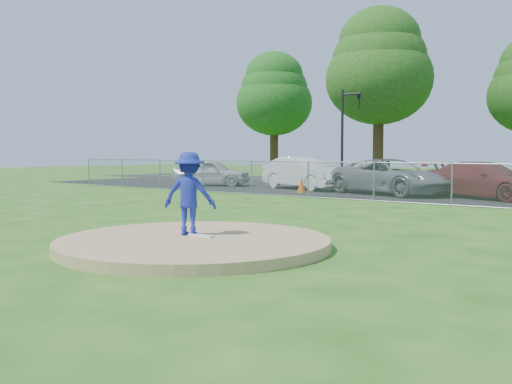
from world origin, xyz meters
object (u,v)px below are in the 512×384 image
(parked_car_darkred, at_px, (485,180))
(parked_car_white, at_px, (304,173))
(pitcher, at_px, (189,194))
(parked_car_silver, at_px, (212,172))
(tree_left, at_px, (379,66))
(traffic_cone, at_px, (301,184))
(tree_far_left, at_px, (274,94))
(traffic_signal_left, at_px, (346,127))
(parked_car_gray, at_px, (391,177))

(parked_car_darkred, bearing_deg, parked_car_white, 107.70)
(pitcher, bearing_deg, parked_car_silver, -73.92)
(pitcher, bearing_deg, tree_left, -95.82)
(pitcher, xyz_separation_m, parked_car_white, (-7.60, 16.05, -0.22))
(traffic_cone, bearing_deg, tree_left, 104.06)
(parked_car_white, xyz_separation_m, parked_car_darkred, (8.99, -0.39, -0.07))
(parked_car_silver, bearing_deg, parked_car_darkred, -113.94)
(traffic_cone, height_order, parked_car_silver, parked_car_silver)
(tree_far_left, relative_size, traffic_cone, 14.38)
(pitcher, relative_size, parked_car_silver, 0.39)
(traffic_signal_left, xyz_separation_m, traffic_cone, (1.96, -7.74, -2.98))
(parked_car_silver, xyz_separation_m, parked_car_darkred, (14.89, 0.11, 0.01))
(traffic_signal_left, height_order, parked_car_gray, traffic_signal_left)
(pitcher, distance_m, parked_car_white, 17.76)
(traffic_signal_left, distance_m, pitcher, 23.44)
(tree_far_left, xyz_separation_m, tree_left, (11.00, -2.00, 1.18))
(tree_left, distance_m, parked_car_white, 16.75)
(traffic_cone, height_order, parked_car_darkred, parked_car_darkred)
(parked_car_gray, bearing_deg, pitcher, -153.00)
(tree_left, xyz_separation_m, parked_car_gray, (8.03, -15.31, -7.44))
(pitcher, xyz_separation_m, parked_car_silver, (-13.51, 15.55, -0.30))
(traffic_signal_left, xyz_separation_m, parked_car_gray, (5.79, -6.31, -2.56))
(tree_far_left, height_order, parked_car_darkred, tree_far_left)
(tree_far_left, bearing_deg, traffic_signal_left, -39.73)
(tree_left, distance_m, pitcher, 33.34)
(tree_left, distance_m, parked_car_silver, 17.20)
(traffic_signal_left, bearing_deg, traffic_cone, -75.82)
(tree_far_left, bearing_deg, traffic_cone, -50.97)
(traffic_signal_left, relative_size, parked_car_gray, 0.98)
(parked_car_silver, bearing_deg, traffic_cone, -126.57)
(tree_far_left, height_order, traffic_cone, tree_far_left)
(tree_left, xyz_separation_m, parked_car_white, (3.04, -14.71, -7.41))
(tree_left, height_order, pitcher, tree_left)
(tree_left, height_order, traffic_cone, tree_left)
(traffic_signal_left, xyz_separation_m, parked_car_silver, (-5.10, -6.21, -2.61))
(traffic_signal_left, height_order, parked_car_silver, traffic_signal_left)
(parked_car_gray, bearing_deg, traffic_signal_left, 59.93)
(parked_car_darkred, bearing_deg, traffic_signal_left, 78.28)
(tree_far_left, xyz_separation_m, traffic_cone, (15.19, -18.74, -6.68))
(traffic_cone, relative_size, parked_car_darkred, 0.14)
(pitcher, height_order, parked_car_gray, pitcher)
(tree_far_left, xyz_separation_m, parked_car_white, (14.04, -16.71, -6.23))
(tree_far_left, height_order, traffic_signal_left, tree_far_left)
(pitcher, relative_size, traffic_cone, 2.28)
(traffic_signal_left, bearing_deg, parked_car_silver, -129.38)
(tree_far_left, relative_size, parked_car_darkred, 2.08)
(tree_left, height_order, parked_car_darkred, tree_left)
(parked_car_silver, relative_size, parked_car_gray, 0.76)
(tree_left, height_order, traffic_signal_left, tree_left)
(tree_left, xyz_separation_m, parked_car_silver, (-2.86, -15.21, -7.49))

